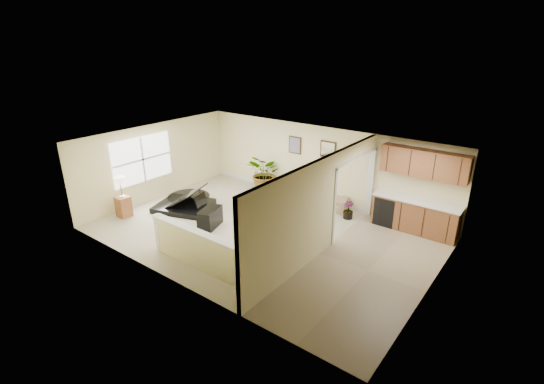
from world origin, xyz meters
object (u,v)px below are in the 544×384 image
Objects in this scene: piano_bench at (210,218)px; small_plant at (348,211)px; loveseat at (323,195)px; palm_plant at (265,174)px; piano at (185,188)px; accent_table at (298,188)px; lamp_stand at (123,200)px.

piano_bench is 1.51× the size of small_plant.
palm_plant reaches higher than loveseat.
accent_table is at bearing 27.37° from piano.
accent_table is 1.21× the size of small_plant.
lamp_stand is at bearing -144.19° from small_plant.
loveseat is at bearing 44.66° from lamp_stand.
loveseat is 3.48× the size of small_plant.
loveseat is 0.92m from accent_table.
piano is at bearing 161.19° from piano_bench.
piano_bench is at bearing -134.32° from loveseat.
loveseat reaches higher than accent_table.
palm_plant is at bearing 45.51° from piano.
accent_table is 0.52× the size of lamp_stand.
small_plant is at bearing 44.97° from piano_bench.
piano is 1.78m from piano_bench.
accent_table is 5.54m from lamp_stand.
small_plant is (2.90, 2.89, -0.04)m from piano_bench.
piano_bench is 3.35m from accent_table.
loveseat is at bearing 19.21° from piano.
small_plant is at bearing 8.16° from piano.
palm_plant is at bearing 176.07° from small_plant.
small_plant is at bearing -3.93° from palm_plant.
loveseat is (1.80, 3.28, 0.09)m from piano_bench.
accent_table is (2.54, 2.66, -0.22)m from piano.
lamp_stand is (-0.95, -1.63, -0.11)m from piano.
palm_plant is 4.72m from lamp_stand.
piano reaches higher than palm_plant.
piano_bench is at bearing -105.45° from accent_table.
lamp_stand is at bearing -150.85° from loveseat.
piano reaches higher than lamp_stand.
accent_table is 1.34m from palm_plant.
loveseat is 2.26m from palm_plant.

